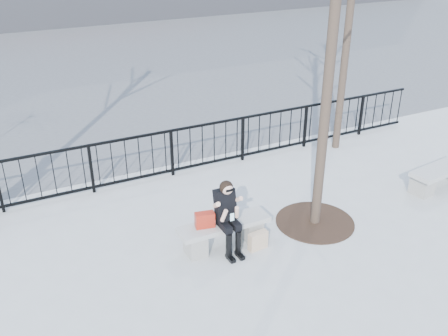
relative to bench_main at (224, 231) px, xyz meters
name	(u,v)px	position (x,y,z in m)	size (l,w,h in m)	color
ground	(224,245)	(0.00, 0.00, -0.30)	(120.00, 120.00, 0.00)	#9B9B96
street_surface	(64,59)	(0.00, 15.00, -0.30)	(60.00, 23.00, 0.01)	#474747
railing	(163,154)	(0.00, 3.00, 0.25)	(14.00, 0.06, 1.10)	black
tree_grate	(315,222)	(1.90, -0.10, -0.29)	(1.50, 1.50, 0.02)	black
bench_main	(224,231)	(0.00, 0.00, 0.00)	(1.65, 0.46, 0.49)	slate
bench_second	(444,174)	(5.18, -0.18, 0.03)	(1.80, 0.50, 0.53)	slate
seated_woman	(228,218)	(0.00, -0.16, 0.37)	(0.50, 0.64, 1.34)	black
handbag	(205,220)	(-0.36, 0.02, 0.33)	(0.33, 0.16, 0.27)	#9D2113
shopping_bag	(258,241)	(0.49, -0.35, -0.13)	(0.35, 0.13, 0.33)	#CDB091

